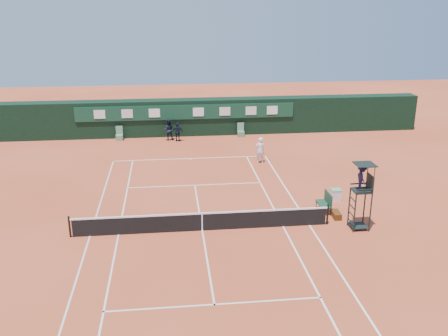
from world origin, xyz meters
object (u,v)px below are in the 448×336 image
Objects in this scene: tennis_net at (202,221)px; player at (260,150)px; cooler at (336,195)px; umpire_chair at (362,183)px; player_bench at (325,201)px.

player is at bearing 65.10° from tennis_net.
cooler is 0.35× the size of player.
player is at bearing 112.95° from cooler.
umpire_chair is at bearing -91.43° from cooler.
umpire_chair reaches higher than tennis_net.
umpire_chair is 5.30× the size of cooler.
cooler is (0.09, 3.77, -2.13)m from umpire_chair.
umpire_chair reaches higher than player.
umpire_chair is at bearing 96.66° from player.
player_bench is at bearing 94.15° from player.
player_bench reaches higher than cooler.
cooler is (7.89, 3.13, -0.18)m from tennis_net.
player_bench is 1.86× the size of cooler.
cooler is 7.90m from player.
umpire_chair is at bearing -4.67° from tennis_net.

